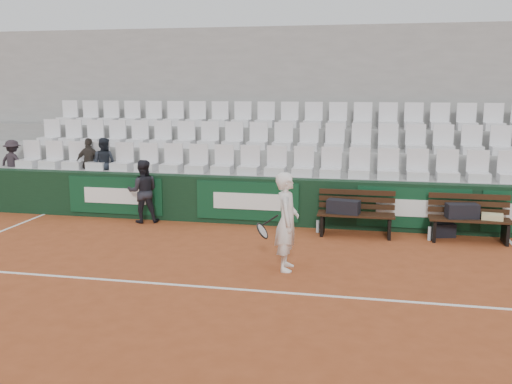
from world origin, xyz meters
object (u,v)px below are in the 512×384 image
water_bottle_near (318,226)px  water_bottle_far (430,234)px  sports_bag_ground (443,230)px  spectator_c (103,144)px  bench_right (469,230)px  sports_bag_left (343,207)px  spectator_b (89,144)px  bench_left (356,225)px  sports_bag_right (462,211)px  spectator_a (12,144)px  ball_kid (143,191)px  tennis_player (287,222)px

water_bottle_near → water_bottle_far: size_ratio=0.97×
sports_bag_ground → spectator_c: size_ratio=0.37×
sports_bag_ground → bench_right: bearing=-32.0°
sports_bag_ground → sports_bag_left: bearing=-170.6°
bench_right → spectator_b: size_ratio=1.28×
bench_left → water_bottle_far: bearing=-1.9°
sports_bag_right → spectator_a: spectator_a is taller
bench_right → water_bottle_far: size_ratio=5.70×
ball_kid → spectator_b: bearing=-47.9°
spectator_c → ball_kid: bearing=150.5°
spectator_c → sports_bag_ground: bearing=178.0°
water_bottle_far → spectator_c: (-7.27, 1.14, 1.46)m
bench_right → ball_kid: bearing=178.2°
water_bottle_near → spectator_c: (-5.11, 0.99, 1.47)m
sports_bag_right → bench_left: bearing=-179.3°
sports_bag_left → ball_kid: bearing=176.5°
sports_bag_right → spectator_c: spectator_c is taller
water_bottle_near → sports_bag_left: bearing=-15.3°
bench_right → sports_bag_right: 0.39m
bench_right → spectator_a: 10.51m
bench_left → sports_bag_left: (-0.25, -0.04, 0.36)m
water_bottle_far → spectator_b: (-7.63, 1.14, 1.45)m
sports_bag_ground → ball_kid: bearing=-179.4°
spectator_a → spectator_b: bearing=-173.1°
bench_right → ball_kid: 6.70m
bench_right → spectator_c: 8.18m
ball_kid → spectator_a: 3.89m
sports_bag_ground → water_bottle_near: size_ratio=1.72×
water_bottle_near → spectator_a: spectator_a is taller
sports_bag_ground → water_bottle_far: 0.43m
bench_left → sports_bag_ground: (1.69, 0.29, -0.09)m
tennis_player → ball_kid: bearing=144.0°
ball_kid → spectator_c: spectator_c is taller
bench_right → spectator_c: bearing=172.3°
water_bottle_near → spectator_b: size_ratio=0.22×
bench_left → water_bottle_far: 1.41m
sports_bag_right → spectator_b: size_ratio=0.50×
sports_bag_ground → tennis_player: (-2.72, -2.62, 0.66)m
bench_left → spectator_c: (-5.86, 1.09, 1.37)m
bench_right → ball_kid: ball_kid is taller
sports_bag_left → bench_left: bearing=8.5°
sports_bag_ground → ball_kid: (-6.24, -0.06, 0.55)m
bench_right → spectator_b: bearing=172.6°
tennis_player → spectator_b: size_ratio=1.36×
water_bottle_near → spectator_c: spectator_c is taller
tennis_player → spectator_b: spectator_b is taller
sports_bag_right → water_bottle_far: sports_bag_right is taller
tennis_player → spectator_a: bearing=154.6°
bench_left → spectator_c: 6.12m
sports_bag_ground → spectator_a: 10.06m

